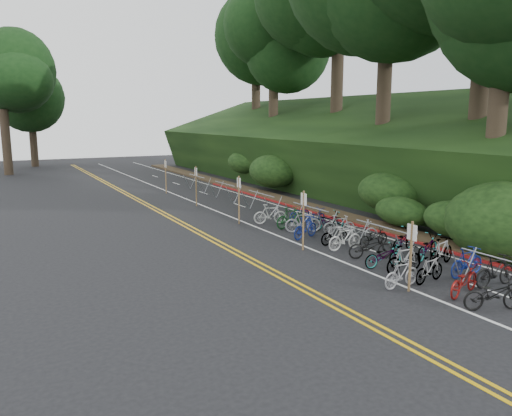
{
  "coord_description": "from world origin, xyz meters",
  "views": [
    {
      "loc": [
        -10.61,
        -11.79,
        5.41
      ],
      "look_at": [
        0.15,
        8.28,
        1.3
      ],
      "focal_mm": 35.0,
      "sensor_mm": 36.0,
      "label": 1
    }
  ],
  "objects": [
    {
      "name": "signpost_near",
      "position": [
        0.8,
        -0.78,
        1.3
      ],
      "size": [
        0.08,
        0.4,
        2.26
      ],
      "color": "brown",
      "rests_on": "ground"
    },
    {
      "name": "ground",
      "position": [
        0.0,
        0.0,
        0.0
      ],
      "size": [
        120.0,
        120.0,
        0.0
      ],
      "primitive_type": "plane",
      "color": "black",
      "rests_on": "ground"
    },
    {
      "name": "road_markings",
      "position": [
        0.63,
        10.1,
        0.0
      ],
      "size": [
        7.47,
        80.0,
        0.01
      ],
      "color": "gold",
      "rests_on": "ground"
    },
    {
      "name": "tree_cluster",
      "position": [
        9.76,
        22.03,
        12.74
      ],
      "size": [
        33.62,
        55.02,
        20.5
      ],
      "color": "#2D2319",
      "rests_on": "ground"
    },
    {
      "name": "bike_racks_rest",
      "position": [
        3.0,
        13.0,
        0.85
      ],
      "size": [
        1.14,
        23.0,
        1.17
      ],
      "color": "gray",
      "rests_on": "ground"
    },
    {
      "name": "signposts_rest",
      "position": [
        0.6,
        14.0,
        1.43
      ],
      "size": [
        0.08,
        18.4,
        2.5
      ],
      "color": "brown",
      "rests_on": "ground"
    },
    {
      "name": "embankment",
      "position": [
        12.96,
        19.04,
        2.57
      ],
      "size": [
        14.3,
        48.14,
        9.11
      ],
      "color": "black",
      "rests_on": "ground"
    },
    {
      "name": "bike_rack_front",
      "position": [
        2.8,
        -2.66,
        0.91
      ],
      "size": [
        1.17,
        3.22,
        1.24
      ],
      "color": "gray",
      "rests_on": "ground"
    },
    {
      "name": "red_curb",
      "position": [
        5.7,
        12.0,
        0.05
      ],
      "size": [
        0.25,
        28.0,
        0.1
      ],
      "primitive_type": "cube",
      "color": "maroon",
      "rests_on": "ground"
    },
    {
      "name": "bike_valet",
      "position": [
        3.0,
        3.23,
        0.48
      ],
      "size": [
        3.62,
        15.16,
        1.08
      ],
      "color": "black",
      "rests_on": "ground"
    },
    {
      "name": "bike_front",
      "position": [
        0.84,
        -0.39,
        0.47
      ],
      "size": [
        0.56,
        1.58,
        0.93
      ],
      "primitive_type": "imported",
      "rotation": [
        0.0,
        0.0,
        1.65
      ],
      "color": "#9E9EA3",
      "rests_on": "ground"
    }
  ]
}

